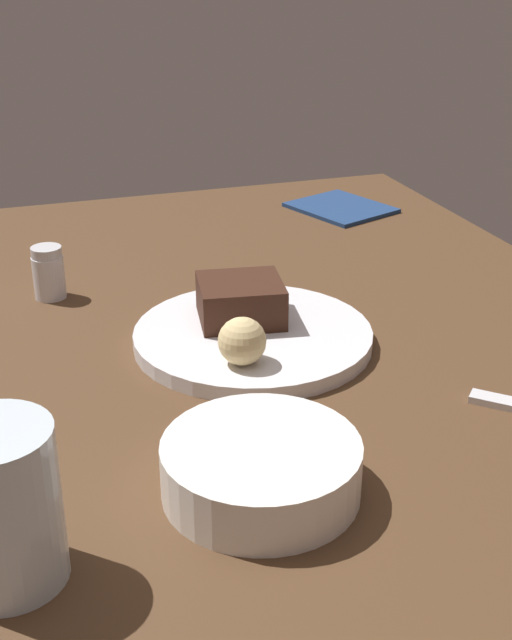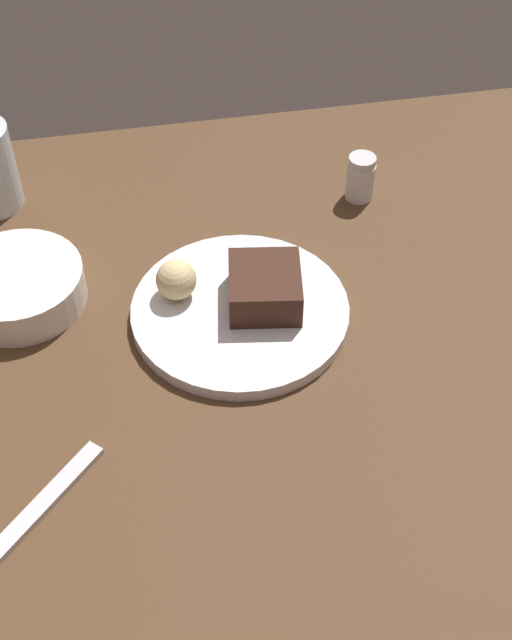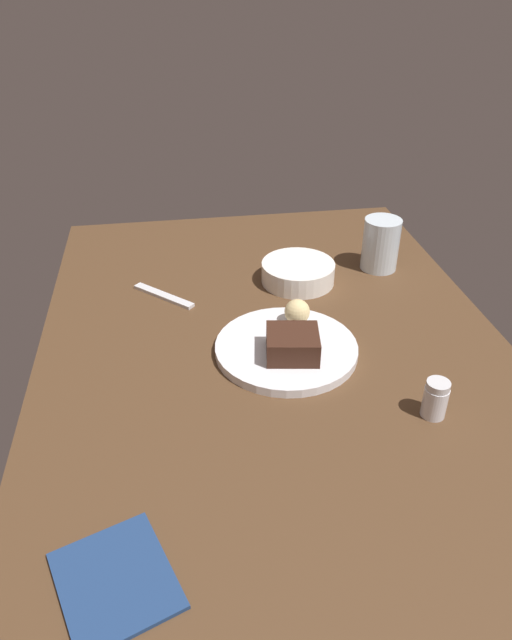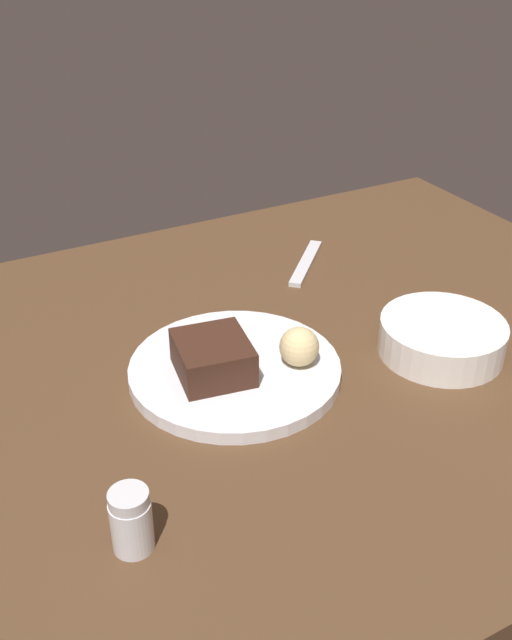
# 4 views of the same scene
# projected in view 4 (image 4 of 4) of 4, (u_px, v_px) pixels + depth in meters

# --- Properties ---
(dining_table) EXTENTS (1.20, 0.84, 0.03)m
(dining_table) POSITION_uv_depth(u_px,v_px,m) (246.00, 374.00, 0.89)
(dining_table) COLOR #4C331E
(dining_table) RESTS_ON ground
(dessert_plate) EXTENTS (0.25, 0.25, 0.02)m
(dessert_plate) POSITION_uv_depth(u_px,v_px,m) (235.00, 370.00, 0.86)
(dessert_plate) COLOR silver
(dessert_plate) RESTS_ON dining_table
(chocolate_cake_slice) EXTENTS (0.09, 0.10, 0.04)m
(chocolate_cake_slice) POSITION_uv_depth(u_px,v_px,m) (213.00, 358.00, 0.83)
(chocolate_cake_slice) COLOR #381E14
(chocolate_cake_slice) RESTS_ON dessert_plate
(bread_roll) EXTENTS (0.05, 0.05, 0.05)m
(bread_roll) POSITION_uv_depth(u_px,v_px,m) (299.00, 347.00, 0.84)
(bread_roll) COLOR #DBC184
(bread_roll) RESTS_ON dessert_plate
(salt_shaker) EXTENTS (0.04, 0.04, 0.06)m
(salt_shaker) POSITION_uv_depth(u_px,v_px,m) (131.00, 521.00, 0.62)
(salt_shaker) COLOR silver
(salt_shaker) RESTS_ON dining_table
(side_bowl) EXTENTS (0.15, 0.15, 0.04)m
(side_bowl) POSITION_uv_depth(u_px,v_px,m) (442.00, 337.00, 0.89)
(side_bowl) COLOR white
(side_bowl) RESTS_ON dining_table
(dessert_spoon) EXTENTS (0.12, 0.12, 0.01)m
(dessert_spoon) POSITION_uv_depth(u_px,v_px,m) (306.00, 263.00, 1.11)
(dessert_spoon) COLOR silver
(dessert_spoon) RESTS_ON dining_table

